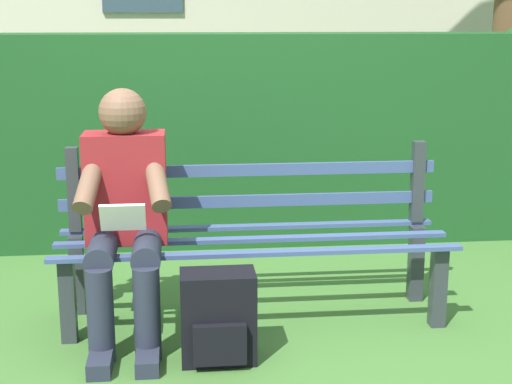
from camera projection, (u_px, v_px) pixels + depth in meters
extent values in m
plane|color=#3D6B2D|center=(254.00, 319.00, 3.75)|extent=(60.00, 60.00, 0.00)
cube|color=#2D3338|center=(438.00, 286.00, 3.63)|extent=(0.07, 0.07, 0.40)
cube|color=#2D3338|center=(68.00, 300.00, 3.45)|extent=(0.07, 0.07, 0.40)
cube|color=#2D3338|center=(416.00, 263.00, 3.97)|extent=(0.07, 0.07, 0.40)
cube|color=#2D3338|center=(77.00, 275.00, 3.79)|extent=(0.07, 0.07, 0.40)
cube|color=#384C7A|center=(249.00, 227.00, 3.88)|extent=(1.91, 0.06, 0.02)
cube|color=#384C7A|center=(254.00, 239.00, 3.66)|extent=(1.91, 0.06, 0.02)
cube|color=#384C7A|center=(259.00, 253.00, 3.44)|extent=(1.91, 0.06, 0.02)
cube|color=#2D3338|center=(417.00, 182.00, 3.91)|extent=(0.06, 0.06, 0.42)
cube|color=#2D3338|center=(74.00, 189.00, 3.73)|extent=(0.06, 0.06, 0.42)
cube|color=#384C7A|center=(250.00, 201.00, 3.84)|extent=(1.91, 0.02, 0.06)
cube|color=#384C7A|center=(250.00, 170.00, 3.80)|extent=(1.91, 0.02, 0.06)
cube|color=maroon|center=(126.00, 187.00, 3.56)|extent=(0.38, 0.22, 0.52)
sphere|color=brown|center=(123.00, 112.00, 3.46)|extent=(0.22, 0.22, 0.22)
cylinder|color=#232838|center=(147.00, 248.00, 3.42)|extent=(0.13, 0.42, 0.13)
cylinder|color=#232838|center=(103.00, 250.00, 3.40)|extent=(0.13, 0.42, 0.13)
cylinder|color=#232838|center=(147.00, 314.00, 3.27)|extent=(0.12, 0.12, 0.42)
cylinder|color=#232838|center=(101.00, 315.00, 3.25)|extent=(0.12, 0.12, 0.42)
cube|color=#232838|center=(148.00, 359.00, 3.23)|extent=(0.10, 0.24, 0.07)
cube|color=#232838|center=(101.00, 361.00, 3.21)|extent=(0.10, 0.24, 0.07)
cylinder|color=brown|center=(157.00, 180.00, 3.42)|extent=(0.14, 0.32, 0.26)
cylinder|color=brown|center=(90.00, 182.00, 3.39)|extent=(0.14, 0.32, 0.26)
cube|color=white|center=(123.00, 217.00, 3.32)|extent=(0.20, 0.07, 0.13)
cube|color=#19471E|center=(263.00, 136.00, 5.07)|extent=(6.13, 0.66, 1.37)
sphere|color=#19471E|center=(28.00, 76.00, 4.89)|extent=(0.53, 0.53, 0.53)
cube|color=black|center=(218.00, 316.00, 3.26)|extent=(0.32, 0.19, 0.40)
cube|color=black|center=(220.00, 345.00, 3.17)|extent=(0.23, 0.04, 0.18)
cylinder|color=black|center=(238.00, 302.00, 3.37)|extent=(0.04, 0.04, 0.24)
cylinder|color=black|center=(195.00, 304.00, 3.35)|extent=(0.04, 0.04, 0.24)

